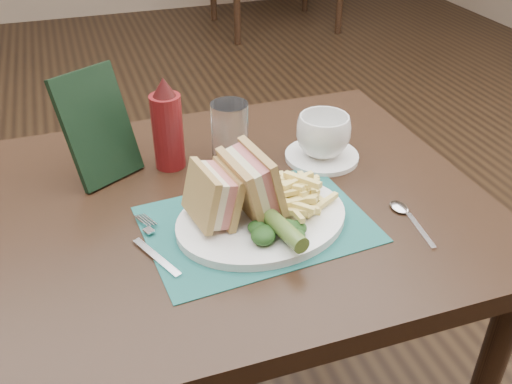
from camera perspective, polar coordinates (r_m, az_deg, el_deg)
floor at (r=1.90m, az=-6.21°, el=-11.48°), size 7.00×7.00×0.00m
wall_back at (r=5.02m, az=-16.03°, el=16.59°), size 6.00×0.00×6.00m
table_main at (r=1.29m, az=-1.85°, el=-14.48°), size 0.90×0.75×0.75m
placemat at (r=0.98m, az=0.07°, el=-3.22°), size 0.39×0.30×0.00m
plate at (r=0.97m, az=0.57°, el=-2.77°), size 0.33×0.29×0.01m
sandwich_half_a at (r=0.93m, az=-5.51°, el=-0.61°), size 0.09×0.11×0.10m
sandwich_half_b at (r=0.94m, az=-1.51°, el=0.70°), size 0.10×0.13×0.12m
kale_garnish at (r=0.91m, az=2.07°, el=-3.83°), size 0.11×0.08×0.03m
pickle_spear at (r=0.91m, az=2.53°, el=-3.48°), size 0.05×0.12×0.03m
fries_pile at (r=0.98m, az=4.19°, el=0.16°), size 0.18×0.20×0.06m
fork at (r=0.94m, az=-10.27°, el=-5.13°), size 0.10×0.17×0.01m
spoon at (r=1.01m, az=15.41°, el=-2.76°), size 0.05×0.15×0.01m
saucer at (r=1.17m, az=6.58°, el=3.57°), size 0.19×0.19×0.01m
coffee_cup at (r=1.15m, az=6.73°, el=5.64°), size 0.15×0.15×0.09m
drinking_glass at (r=1.12m, az=-2.62°, el=5.77°), size 0.08×0.08×0.13m
ketchup_bottle at (r=1.11m, az=-8.89°, el=6.79°), size 0.07×0.07×0.19m
check_presenter at (r=1.10m, az=-15.56°, el=6.31°), size 0.15×0.13×0.21m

